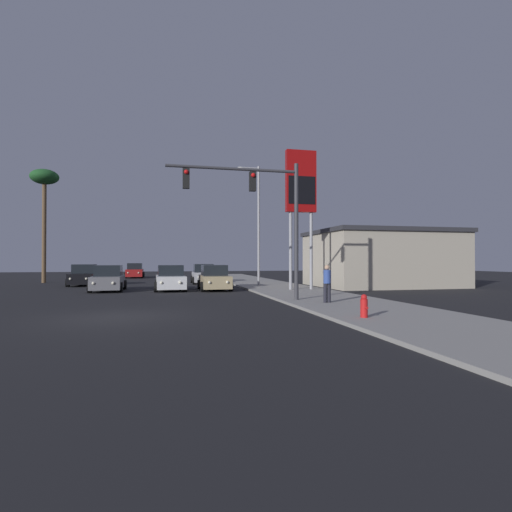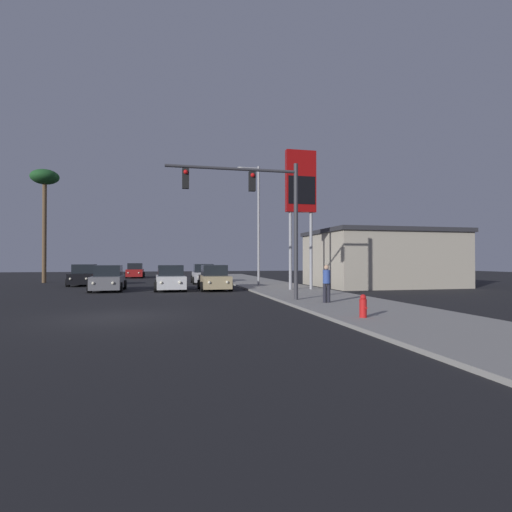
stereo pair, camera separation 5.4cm
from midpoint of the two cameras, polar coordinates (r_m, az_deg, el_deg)
ground_plane at (r=14.96m, az=-19.42°, el=-8.24°), size 120.00×120.00×0.00m
sidewalk_right at (r=26.00m, az=4.71°, el=-4.89°), size 5.00×60.00×0.12m
building_gas_station at (r=32.42m, az=17.39°, el=-0.31°), size 10.30×8.30×4.30m
car_tan at (r=27.04m, az=-6.02°, el=-3.24°), size 2.04×4.31×1.68m
car_silver at (r=34.95m, az=-7.56°, el=-2.65°), size 2.04×4.32×1.68m
car_black at (r=34.50m, az=-23.39°, el=-2.63°), size 2.04×4.34×1.68m
car_white at (r=27.15m, az=-12.18°, el=-3.22°), size 2.04×4.34×1.68m
car_grey at (r=27.75m, az=-20.41°, el=-3.14°), size 2.04×4.33×1.68m
car_red at (r=48.10m, az=-16.96°, el=-2.08°), size 2.04×4.33×1.68m
traffic_light_mast at (r=18.83m, az=0.70°, el=7.53°), size 6.22×0.36×6.50m
street_lamp at (r=30.25m, az=0.08°, el=5.30°), size 1.74×0.24×9.00m
gas_station_sign at (r=26.34m, az=6.37°, el=9.48°), size 2.00×0.42×9.00m
fire_hydrant at (r=13.62m, az=15.07°, el=-6.94°), size 0.24×0.34×0.76m
pedestrian_on_sidewalk at (r=17.99m, az=10.03°, el=-3.67°), size 0.34×0.32×1.67m
palm_tree_mid at (r=40.72m, az=-28.02°, el=9.05°), size 2.40×2.40×10.11m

